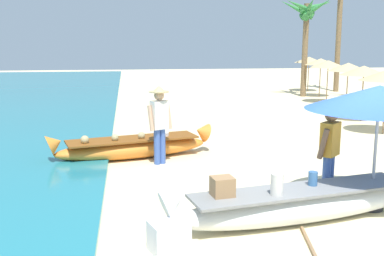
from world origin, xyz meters
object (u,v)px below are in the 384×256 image
boat_white_foreground (301,203)px  person_tourist_customer (329,150)px  palm_tree_mid_cluster (306,16)px  boat_orange_midground (133,147)px  cooler_box (169,237)px  person_vendor_hatted (159,120)px  patio_umbrella_large (379,98)px

boat_white_foreground → person_tourist_customer: person_tourist_customer is taller
palm_tree_mid_cluster → boat_orange_midground: bearing=-127.3°
person_tourist_customer → boat_white_foreground: bearing=-134.8°
boat_white_foreground → cooler_box: 2.20m
boat_white_foreground → person_tourist_customer: 1.27m
boat_orange_midground → person_tourist_customer: bearing=-47.2°
person_tourist_customer → cooler_box: person_tourist_customer is taller
person_vendor_hatted → patio_umbrella_large: bearing=-46.1°
palm_tree_mid_cluster → cooler_box: size_ratio=10.06×
boat_white_foreground → cooler_box: size_ratio=9.26×
boat_orange_midground → cooler_box: (0.38, -5.01, -0.07)m
boat_orange_midground → person_tourist_customer: (3.24, -3.50, 0.64)m
boat_white_foreground → patio_umbrella_large: size_ratio=1.96×
cooler_box → person_tourist_customer: bearing=9.7°
patio_umbrella_large → palm_tree_mid_cluster: size_ratio=0.47×
boat_white_foreground → person_vendor_hatted: 4.19m
boat_white_foreground → person_tourist_customer: size_ratio=2.78×
boat_white_foreground → palm_tree_mid_cluster: size_ratio=0.92×
patio_umbrella_large → cooler_box: bearing=-162.9°
person_vendor_hatted → patio_umbrella_large: 4.71m
patio_umbrella_large → cooler_box: (-3.42, -1.05, -1.63)m
person_vendor_hatted → palm_tree_mid_cluster: bearing=56.0°
boat_white_foreground → cooler_box: boat_white_foreground is taller
boat_white_foreground → patio_umbrella_large: 2.07m
patio_umbrella_large → cooler_box: patio_umbrella_large is taller
boat_white_foreground → palm_tree_mid_cluster: bearing=68.3°
person_vendor_hatted → cooler_box: size_ratio=3.62×
person_tourist_customer → cooler_box: 3.31m
boat_orange_midground → palm_tree_mid_cluster: bearing=52.7°
person_vendor_hatted → person_tourist_customer: person_vendor_hatted is taller
cooler_box → boat_white_foreground: bearing=1.0°
boat_orange_midground → patio_umbrella_large: (3.81, -3.95, 1.56)m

